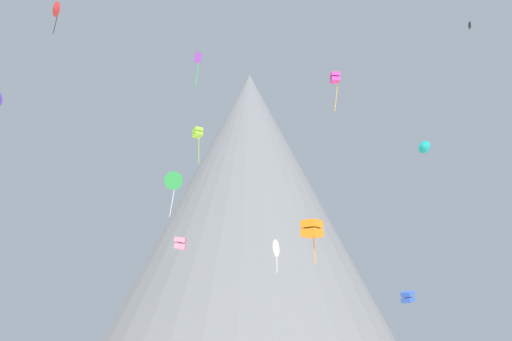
{
  "coord_description": "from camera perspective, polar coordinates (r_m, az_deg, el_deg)",
  "views": [
    {
      "loc": [
        2.36,
        -24.3,
        3.23
      ],
      "look_at": [
        -2.8,
        46.75,
        21.91
      ],
      "focal_mm": 45.09,
      "sensor_mm": 36.0,
      "label": 1
    }
  ],
  "objects": [
    {
      "name": "rock_massif",
      "position": [
        132.12,
        -1.02,
        -4.36
      ],
      "size": [
        76.8,
        76.8,
        59.11
      ],
      "color": "slate",
      "rests_on": "ground_plane"
    },
    {
      "name": "kite_lime_mid",
      "position": [
        69.57,
        -5.2,
        3.33
      ],
      "size": [
        1.29,
        1.3,
        3.91
      ],
      "rotation": [
        0.0,
        0.0,
        0.63
      ],
      "color": "#8CD133"
    },
    {
      "name": "kite_blue_low",
      "position": [
        69.05,
        13.31,
        -10.86
      ],
      "size": [
        1.52,
        1.53,
        1.31
      ],
      "rotation": [
        0.0,
        0.0,
        5.59
      ],
      "color": "blue"
    },
    {
      "name": "kite_white_low",
      "position": [
        74.52,
        1.71,
        -6.92
      ],
      "size": [
        1.05,
        2.06,
        3.85
      ],
      "rotation": [
        0.0,
        0.0,
        4.36
      ],
      "color": "white"
    },
    {
      "name": "kite_black_high",
      "position": [
        78.27,
        18.42,
        12.12
      ],
      "size": [
        0.12,
        1.02,
        0.86
      ],
      "rotation": [
        0.0,
        0.0,
        0.77
      ],
      "color": "black"
    },
    {
      "name": "kite_pink_low",
      "position": [
        54.53,
        -6.71,
        -6.45
      ],
      "size": [
        0.95,
        0.89,
        1.08
      ],
      "rotation": [
        0.0,
        0.0,
        4.71
      ],
      "color": "pink"
    },
    {
      "name": "kite_magenta_high",
      "position": [
        82.01,
        7.04,
        8.14
      ],
      "size": [
        1.29,
        1.31,
        5.04
      ],
      "rotation": [
        0.0,
        0.0,
        0.21
      ],
      "color": "#D1339E"
    },
    {
      "name": "kite_green_mid",
      "position": [
        85.28,
        -7.34,
        -0.92
      ],
      "size": [
        2.59,
        1.57,
        6.04
      ],
      "rotation": [
        0.0,
        0.0,
        3.44
      ],
      "color": "green"
    },
    {
      "name": "kite_teal_mid",
      "position": [
        66.52,
        14.65,
        2.06
      ],
      "size": [
        1.32,
        1.17,
        1.36
      ],
      "rotation": [
        0.0,
        0.0,
        5.61
      ],
      "color": "teal"
    },
    {
      "name": "kite_red_high",
      "position": [
        72.66,
        -17.39,
        13.5
      ],
      "size": [
        1.57,
        1.49,
        3.78
      ],
      "rotation": [
        0.0,
        0.0,
        5.55
      ],
      "color": "red"
    },
    {
      "name": "kite_violet_high",
      "position": [
        68.47,
        -5.19,
        9.56
      ],
      "size": [
        0.79,
        0.7,
        3.72
      ],
      "rotation": [
        0.0,
        0.0,
        6.22
      ],
      "color": "purple"
    },
    {
      "name": "kite_orange_low",
      "position": [
        50.05,
        4.98,
        -5.18
      ],
      "size": [
        1.81,
        1.81,
        3.33
      ],
      "rotation": [
        0.0,
        0.0,
        4.17
      ],
      "color": "orange"
    }
  ]
}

